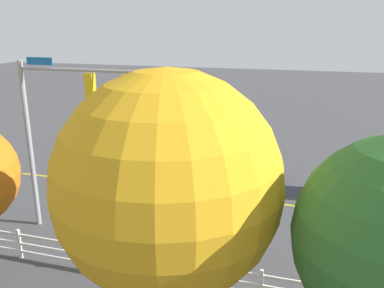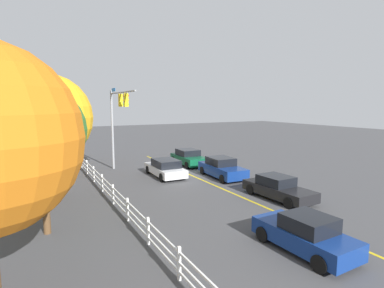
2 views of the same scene
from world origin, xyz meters
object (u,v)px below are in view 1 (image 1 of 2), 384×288
at_px(car_0, 169,195).
at_px(car_1, 137,162).
at_px(car_2, 360,186).
at_px(car_3, 235,171).
at_px(tree_1, 168,184).

xyz_separation_m(car_0, car_1, (3.25, -3.77, 0.03)).
bearing_deg(car_2, car_1, 177.66).
bearing_deg(car_2, car_3, 177.34).
height_order(car_0, car_2, same).
distance_m(car_0, car_3, 4.45).
xyz_separation_m(car_1, car_2, (-11.77, 0.07, -0.05)).
bearing_deg(car_1, car_0, -48.07).
relative_size(car_2, car_3, 0.99).
bearing_deg(car_0, car_2, -155.19).
bearing_deg(car_3, car_1, -176.90).
distance_m(car_0, tree_1, 9.87).
relative_size(car_3, tree_1, 0.64).
bearing_deg(car_0, car_1, -47.94).
bearing_deg(car_1, tree_1, -61.46).
bearing_deg(car_1, car_3, 1.21).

